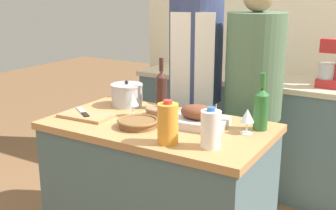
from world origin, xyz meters
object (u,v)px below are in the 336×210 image
object	(u,v)px
mixing_bowl	(156,111)
juice_jug	(168,123)
wine_bottle_green	(261,108)
person_cook_aproned	(195,81)
person_cook_guest	(253,100)
wine_glass_left	(247,116)
condiment_bottle_extra	(271,69)
roasting_pan	(198,118)
condiment_bottle_short	(322,74)
condiment_bottle_tall	(187,59)
wine_bottle_dark	(161,89)
stock_pot	(127,95)
cutting_board	(86,116)
knife_chef	(83,112)
wicker_basket	(138,123)
milk_jug	(211,129)
stand_mixer	(331,68)
wine_glass_right	(133,100)

from	to	relation	value
mixing_bowl	juice_jug	bearing A→B (deg)	-50.60
juice_jug	wine_bottle_green	size ratio (longest dim) A/B	0.71
person_cook_aproned	person_cook_guest	size ratio (longest dim) A/B	1.07
wine_glass_left	condiment_bottle_extra	xyz separation A→B (m)	(-0.33, 1.42, -0.02)
roasting_pan	juice_jug	world-z (taller)	juice_jug
wine_bottle_green	condiment_bottle_short	distance (m)	1.29
wine_bottle_green	condiment_bottle_tall	xyz separation A→B (m)	(-1.11, 1.24, -0.01)
roasting_pan	wine_bottle_dark	size ratio (longest dim) A/B	1.03
stock_pot	condiment_bottle_short	size ratio (longest dim) A/B	1.32
cutting_board	knife_chef	xyz separation A→B (m)	(-0.04, 0.02, 0.01)
cutting_board	condiment_bottle_extra	distance (m)	1.72
condiment_bottle_extra	wicker_basket	bearing A→B (deg)	-97.38
wine_bottle_green	person_cook_aproned	world-z (taller)	person_cook_aproned
juice_jug	milk_jug	distance (m)	0.21
wine_bottle_dark	condiment_bottle_extra	distance (m)	1.28
wine_glass_left	condiment_bottle_short	bearing A→B (deg)	86.51
wine_bottle_dark	condiment_bottle_tall	bearing A→B (deg)	111.17
stock_pot	wine_glass_left	world-z (taller)	stock_pot
wine_glass_left	condiment_bottle_tall	xyz separation A→B (m)	(-1.07, 1.34, 0.01)
wine_bottle_green	person_cook_guest	world-z (taller)	person_cook_guest
mixing_bowl	wine_bottle_green	bearing A→B (deg)	6.60
knife_chef	condiment_bottle_short	bearing A→B (deg)	57.18
stock_pot	person_cook_guest	bearing A→B (deg)	38.07
roasting_pan	stand_mixer	bearing A→B (deg)	71.27
milk_jug	wine_bottle_green	bearing A→B (deg)	73.07
stock_pot	person_cook_aproned	distance (m)	0.56
wine_bottle_dark	knife_chef	distance (m)	0.49
wine_glass_left	person_cook_guest	size ratio (longest dim) A/B	0.08
person_cook_aproned	condiment_bottle_tall	bearing A→B (deg)	102.64
roasting_pan	condiment_bottle_short	world-z (taller)	condiment_bottle_short
person_cook_aproned	wine_glass_left	bearing A→B (deg)	-65.11
cutting_board	wine_bottle_green	size ratio (longest dim) A/B	1.03
wicker_basket	condiment_bottle_extra	xyz separation A→B (m)	(0.21, 1.61, 0.05)
wine_glass_left	knife_chef	distance (m)	0.96
roasting_pan	condiment_bottle_short	bearing A→B (deg)	75.98
stock_pot	person_cook_aproned	size ratio (longest dim) A/B	0.11
condiment_bottle_tall	stand_mixer	bearing A→B (deg)	-3.70
knife_chef	person_cook_guest	xyz separation A→B (m)	(0.74, 0.82, -0.01)
condiment_bottle_tall	wine_bottle_dark	bearing A→B (deg)	-68.83
wicker_basket	wine_bottle_green	xyz separation A→B (m)	(0.58, 0.30, 0.10)
wine_glass_right	condiment_bottle_tall	size ratio (longest dim) A/B	0.65
condiment_bottle_short	person_cook_aproned	distance (m)	1.03
cutting_board	condiment_bottle_extra	world-z (taller)	condiment_bottle_extra
wicker_basket	wine_glass_left	world-z (taller)	wine_glass_left
roasting_pan	wine_glass_left	world-z (taller)	wine_glass_left
wine_glass_left	knife_chef	bearing A→B (deg)	-168.36
mixing_bowl	person_cook_aproned	distance (m)	0.61
wine_glass_right	condiment_bottle_extra	bearing A→B (deg)	76.60
wine_bottle_green	wine_glass_left	distance (m)	0.11
condiment_bottle_extra	person_cook_guest	size ratio (longest dim) A/B	0.08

